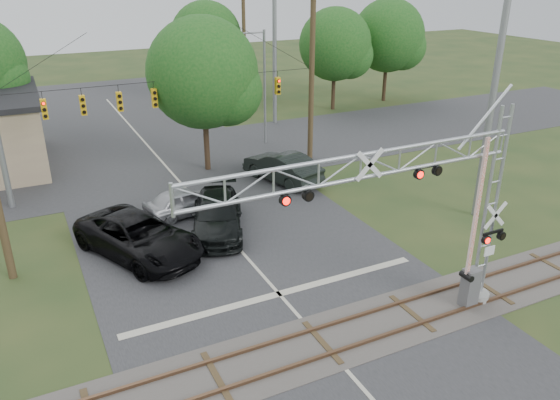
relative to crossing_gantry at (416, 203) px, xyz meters
name	(u,v)px	position (x,y,z in m)	size (l,w,h in m)	color
ground	(353,378)	(-3.32, -1.63, -4.97)	(160.00, 160.00, 0.00)	#253B1B
road_main	(238,247)	(-3.32, 8.37, -4.96)	(14.00, 90.00, 0.02)	#2C2C2F
road_cross	(161,161)	(-3.32, 22.37, -4.96)	(90.00, 12.00, 0.02)	#2C2C2F
railroad_track	(322,342)	(-3.32, 0.37, -4.94)	(90.00, 3.20, 0.17)	#4A4440
crossing_gantry	(416,203)	(0.00, 0.00, 0.00)	(12.62, 1.02, 7.96)	gray
traffic_signal_span	(185,89)	(-2.47, 18.37, 0.68)	(19.34, 0.36, 11.50)	gray
pickup_black	(139,237)	(-7.63, 9.73, -4.02)	(3.13, 6.79, 1.89)	black
car_dark	(217,215)	(-3.53, 10.51, -4.09)	(2.45, 6.04, 1.75)	black
sedan_silver	(184,201)	(-4.43, 13.19, -4.21)	(1.79, 4.44, 1.51)	#9B9CA2
suv_dark	(282,167)	(2.50, 15.29, -4.04)	(1.96, 5.61, 1.85)	black
streetlight	(263,82)	(4.75, 23.06, -0.33)	(2.21, 0.23, 8.29)	gray
utility_poles	(219,70)	(0.49, 20.47, 1.26)	(24.96, 29.89, 13.49)	#44351F
treeline	(150,53)	(-1.45, 30.77, 1.11)	(53.35, 25.70, 9.78)	#362618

